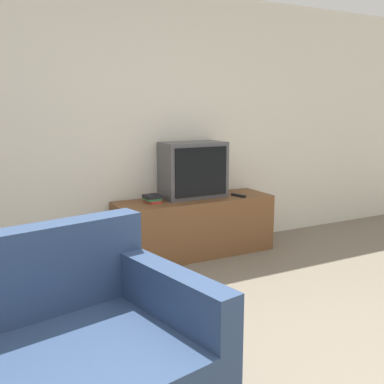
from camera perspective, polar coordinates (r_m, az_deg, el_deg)
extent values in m
cube|color=silver|center=(4.38, -10.68, 8.17)|extent=(9.00, 0.06, 2.60)
cube|color=brown|center=(4.56, 0.36, -4.41)|extent=(1.62, 0.50, 0.58)
cube|color=#4C4C51|center=(4.53, 0.14, 2.85)|extent=(0.65, 0.33, 0.56)
cube|color=black|center=(4.38, 1.20, 2.57)|extent=(0.57, 0.01, 0.48)
cube|color=navy|center=(2.49, -3.27, -16.75)|extent=(0.33, 1.00, 0.67)
cube|color=#B72D28|center=(4.32, -5.02, -1.19)|extent=(0.13, 0.18, 0.02)
cube|color=#2D753D|center=(4.33, -5.12, -0.90)|extent=(0.13, 0.16, 0.02)
cube|color=black|center=(4.32, -5.03, -0.56)|extent=(0.16, 0.16, 0.03)
cube|color=black|center=(4.62, 5.93, -0.43)|extent=(0.08, 0.18, 0.02)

